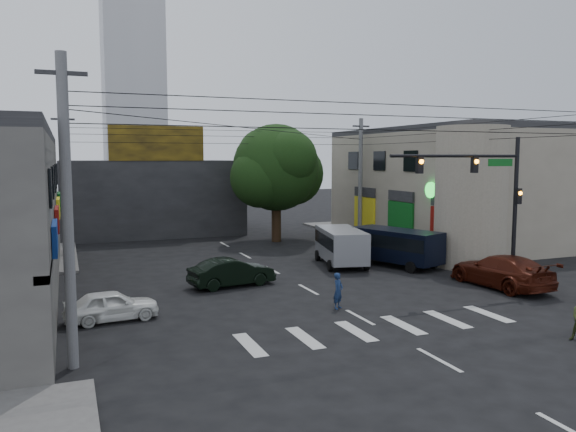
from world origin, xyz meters
TOP-DOWN VIEW (x-y plane):
  - ground at (0.00, 0.00)m, footprint 160.00×160.00m
  - sidewalk_far_right at (18.00, 18.00)m, footprint 16.00×16.00m
  - building_right at (18.00, 13.00)m, footprint 14.00×18.00m
  - corner_column at (11.00, 4.00)m, footprint 4.00×4.00m
  - building_far at (-4.00, 26.00)m, footprint 14.00×10.00m
  - billboard at (-4.00, 21.10)m, footprint 7.00×0.30m
  - tower_distant at (0.00, 70.00)m, footprint 9.00×9.00m
  - street_tree at (4.00, 17.00)m, footprint 6.40×6.40m
  - traffic_gantry at (7.82, -1.00)m, footprint 7.10×0.35m
  - utility_pole_near_left at (-10.50, -4.50)m, footprint 0.32×0.32m
  - utility_pole_far_left at (-10.50, 16.00)m, footprint 0.32×0.32m
  - utility_pole_far_right at (10.50, 16.00)m, footprint 0.32×0.32m
  - dark_sedan at (-3.16, 4.04)m, footprint 2.78×4.63m
  - white_compact at (-9.04, 0.14)m, footprint 2.02×3.74m
  - maroon_sedan at (8.82, -0.96)m, footprint 2.68×5.65m
  - silver_minivan at (4.22, 6.87)m, footprint 5.79×4.17m
  - navy_van at (7.05, 5.47)m, footprint 6.56×5.35m
  - traffic_officer at (-0.20, -1.52)m, footprint 0.89×0.88m

SIDE VIEW (x-z plane):
  - ground at x=0.00m, z-range 0.00..0.00m
  - sidewalk_far_right at x=18.00m, z-range 0.00..0.15m
  - white_compact at x=-9.04m, z-range 0.00..1.19m
  - dark_sedan at x=-3.16m, z-range 0.00..1.37m
  - traffic_officer at x=-0.20m, z-range 0.00..1.50m
  - maroon_sedan at x=8.82m, z-range 0.00..1.58m
  - silver_minivan at x=4.22m, z-range 0.00..2.11m
  - navy_van at x=7.05m, z-range 0.00..2.12m
  - building_far at x=-4.00m, z-range 0.00..6.00m
  - building_right at x=18.00m, z-range 0.00..8.00m
  - corner_column at x=11.00m, z-range 0.00..8.00m
  - utility_pole_near_left at x=-10.50m, z-range 0.00..9.20m
  - utility_pole_far_left at x=-10.50m, z-range 0.00..9.20m
  - utility_pole_far_right at x=10.50m, z-range 0.00..9.20m
  - traffic_gantry at x=7.82m, z-range 1.23..8.43m
  - street_tree at x=4.00m, z-range 1.12..9.82m
  - billboard at x=-4.00m, z-range 6.00..8.60m
  - tower_distant at x=0.00m, z-range 0.00..44.00m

